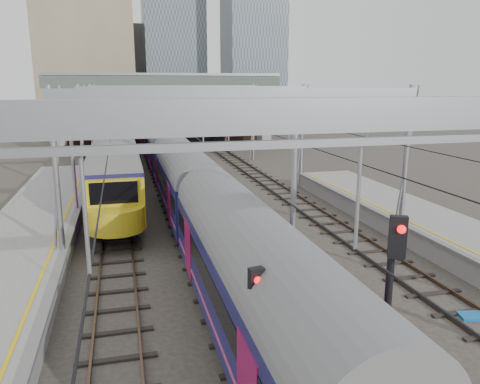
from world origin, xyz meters
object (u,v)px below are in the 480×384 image
object	(u,v)px
train_second	(116,149)
signal_near_centre	(390,299)
signal_near_left	(254,336)
train_main	(170,160)

from	to	relation	value
train_second	signal_near_centre	distance (m)	32.45
train_second	signal_near_left	world-z (taller)	train_second
signal_near_centre	train_second	bearing A→B (deg)	125.91
train_main	signal_near_left	size ratio (longest dim) A/B	14.04
train_main	signal_near_left	world-z (taller)	train_main
train_main	signal_near_centre	world-z (taller)	signal_near_centre
train_main	train_second	bearing A→B (deg)	127.25
train_second	signal_near_centre	size ratio (longest dim) A/B	6.70
train_second	signal_near_left	size ratio (longest dim) A/B	8.02
train_second	signal_near_centre	bearing A→B (deg)	-78.95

